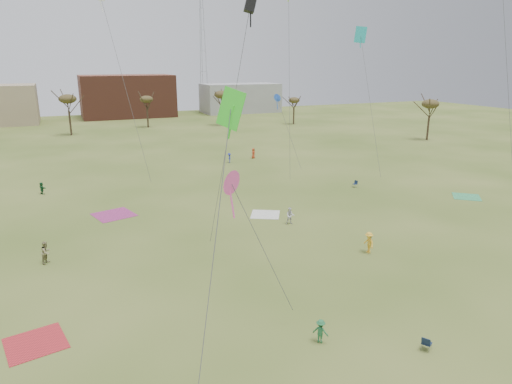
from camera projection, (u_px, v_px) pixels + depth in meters
name	position (u px, v px, depth m)	size (l,w,h in m)	color
ground	(333.00, 328.00, 27.79)	(260.00, 260.00, 0.00)	#3C531A
flyer_near_center	(320.00, 331.00, 26.20)	(0.93, 0.54, 1.45)	#216437
spectator_fore_b	(46.00, 252.00, 36.55)	(0.90, 0.70, 1.86)	#8B8358
flyer_mid_b	(369.00, 243.00, 38.53)	(1.19, 0.68, 1.84)	gold
spectator_mid_e	(290.00, 216.00, 45.41)	(0.83, 0.65, 1.72)	silver
flyer_far_a	(42.00, 188.00, 55.81)	(1.38, 0.44, 1.49)	#216433
flyer_far_b	(253.00, 153.00, 76.56)	(0.84, 0.55, 1.72)	#B63E1F
flyer_far_c	(229.00, 158.00, 73.32)	(1.00, 0.57, 1.54)	#212D98
blanket_red	(36.00, 343.00, 26.27)	(3.15, 3.15, 0.03)	#B5242A
blanket_cream	(265.00, 215.00, 48.45)	(2.96, 2.96, 0.03)	silver
blanket_plum	(114.00, 215.00, 48.37)	(3.84, 3.84, 0.03)	#982E6D
blanket_olive	(466.00, 197.00, 54.81)	(3.07, 3.07, 0.03)	#389C60
camp_chair_center	(426.00, 346.00, 25.62)	(0.72, 0.71, 0.87)	#15223A
camp_chair_right	(355.00, 185.00, 58.98)	(0.67, 0.63, 0.87)	#16233D
kites_aloft	(170.00, 26.00, 44.49)	(65.23, 46.41, 26.46)	#CE1843
tree_line	(116.00, 105.00, 94.66)	(117.44, 49.32, 8.91)	#3A2B1E
building_brick	(127.00, 96.00, 134.05)	(26.00, 16.00, 12.00)	brown
building_grey	(240.00, 98.00, 145.97)	(24.00, 12.00, 9.00)	gray
radio_tower	(203.00, 50.00, 144.31)	(1.51, 1.72, 41.00)	#9EA3A8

